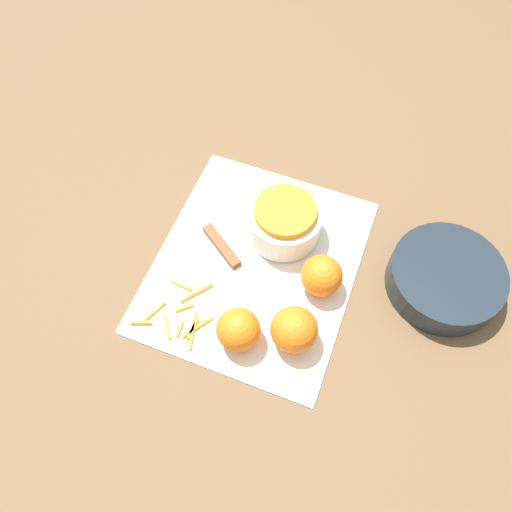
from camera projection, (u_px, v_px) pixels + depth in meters
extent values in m
plane|color=brown|center=(256.00, 265.00, 0.97)|extent=(4.00, 4.00, 0.00)
cube|color=silver|center=(256.00, 264.00, 0.97)|extent=(0.44, 0.38, 0.01)
cylinder|color=silver|center=(284.00, 222.00, 0.97)|extent=(0.14, 0.14, 0.07)
cylinder|color=orange|center=(285.00, 211.00, 0.94)|extent=(0.12, 0.12, 0.02)
cylinder|color=#1E2833|center=(445.00, 278.00, 0.92)|extent=(0.21, 0.21, 0.06)
cube|color=brown|center=(222.00, 246.00, 0.97)|extent=(0.08, 0.10, 0.02)
cube|color=silver|center=(263.00, 301.00, 0.92)|extent=(0.11, 0.15, 0.00)
sphere|color=orange|center=(321.00, 277.00, 0.91)|extent=(0.08, 0.08, 0.08)
sphere|color=orange|center=(238.00, 330.00, 0.86)|extent=(0.08, 0.08, 0.08)
sphere|color=orange|center=(294.00, 329.00, 0.85)|extent=(0.08, 0.08, 0.08)
cube|color=orange|center=(193.00, 328.00, 0.90)|extent=(0.04, 0.01, 0.00)
cube|color=orange|center=(196.00, 292.00, 0.93)|extent=(0.06, 0.05, 0.00)
cube|color=orange|center=(184.00, 308.00, 0.92)|extent=(0.03, 0.03, 0.00)
cube|color=orange|center=(167.00, 326.00, 0.90)|extent=(0.04, 0.03, 0.00)
cube|color=orange|center=(192.00, 331.00, 0.90)|extent=(0.07, 0.02, 0.00)
cube|color=orange|center=(197.00, 327.00, 0.90)|extent=(0.06, 0.04, 0.00)
cube|color=orange|center=(140.00, 322.00, 0.90)|extent=(0.02, 0.04, 0.00)
cube|color=orange|center=(179.00, 329.00, 0.90)|extent=(0.03, 0.01, 0.00)
cube|color=orange|center=(154.00, 311.00, 0.91)|extent=(0.05, 0.03, 0.00)
cube|color=orange|center=(181.00, 285.00, 0.94)|extent=(0.01, 0.05, 0.00)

